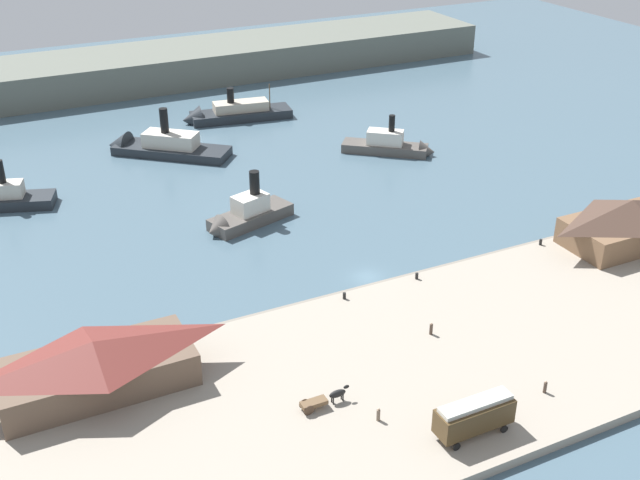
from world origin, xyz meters
TOP-DOWN VIEW (x-y plane):
  - ground_plane at (0.00, 0.00)m, footprint 320.00×320.00m
  - quay_promenade at (0.00, -22.00)m, footprint 110.00×36.00m
  - seawall_edge at (0.00, -3.60)m, footprint 110.00×0.80m
  - ferry_shed_east_terminal at (-40.40, -10.05)m, footprint 21.79×9.86m
  - ferry_shed_west_terminal at (39.62, -9.93)m, footprint 19.85×10.54m
  - street_tram at (-7.02, -34.97)m, footprint 8.58×2.94m
  - horse_cart at (-19.11, -24.18)m, footprint 5.80×1.34m
  - pedestrian_walking_east at (4.24, -33.04)m, footprint 0.40×0.40m
  - pedestrian_at_waters_edge at (-0.83, -17.70)m, footprint 0.42×0.42m
  - pedestrian_near_east_shed at (-14.87, -28.86)m, footprint 0.40×0.40m
  - mooring_post_center_west at (4.96, -5.31)m, footprint 0.44×0.44m
  - mooring_post_east at (27.40, -4.93)m, footprint 0.44×0.44m
  - mooring_post_center_east at (-6.63, -5.49)m, footprint 0.44×0.44m
  - ferry_outer_harbor at (28.70, 40.53)m, footprint 17.11×15.00m
  - ferry_approaching_east at (-13.56, 61.07)m, footprint 23.38×21.12m
  - ferry_departing_north at (-9.75, 23.50)m, footprint 16.34×9.20m
  - ferry_approaching_west at (6.27, 73.87)m, footprint 24.74×9.74m
  - far_headland at (0.00, 110.00)m, footprint 180.00×24.00m

SIDE VIEW (x-z plane):
  - ground_plane at x=0.00m, z-range 0.00..0.00m
  - seawall_edge at x=0.00m, z-range 0.00..1.00m
  - quay_promenade at x=0.00m, z-range 0.00..1.20m
  - ferry_approaching_west at x=6.27m, z-range -3.22..6.13m
  - ferry_outer_harbor at x=28.70m, z-range -2.97..6.09m
  - ferry_approaching_east at x=-13.56m, z-range -4.28..7.41m
  - mooring_post_center_west at x=4.96m, z-range 1.20..2.10m
  - mooring_post_east at x=27.40m, z-range 1.20..2.10m
  - mooring_post_center_east at x=-6.63m, z-range 1.20..2.10m
  - ferry_departing_north at x=-9.75m, z-range -3.28..6.79m
  - pedestrian_walking_east at x=4.24m, z-range 1.13..2.73m
  - pedestrian_near_east_shed at x=-14.87m, z-range 1.13..2.76m
  - pedestrian_at_waters_edge at x=-0.83m, z-range 1.13..2.83m
  - horse_cart at x=-19.11m, z-range 1.20..3.07m
  - street_tram at x=-7.02m, z-range 1.56..5.73m
  - far_headland at x=0.00m, z-range 0.00..8.00m
  - ferry_shed_east_terminal at x=-40.40m, z-range 1.25..7.51m
  - ferry_shed_west_terminal at x=39.62m, z-range 1.26..8.30m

